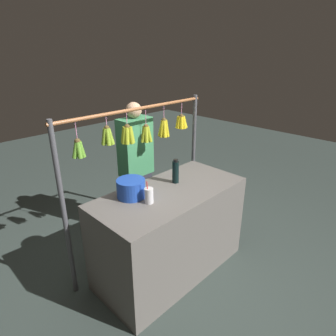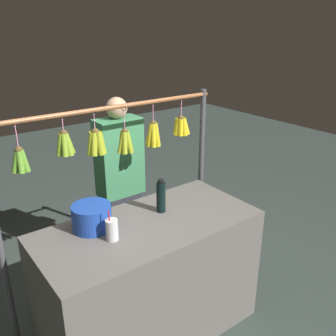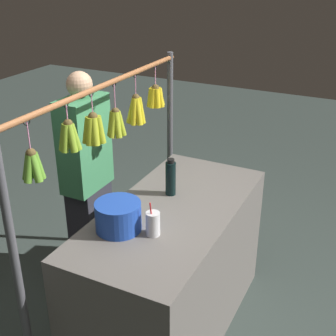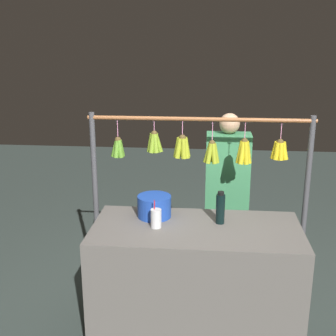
# 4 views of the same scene
# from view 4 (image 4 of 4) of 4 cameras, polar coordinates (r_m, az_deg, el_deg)

# --- Properties ---
(ground_plane) EXTENTS (12.00, 12.00, 0.00)m
(ground_plane) POSITION_cam_4_polar(r_m,az_deg,el_deg) (3.64, 3.45, -20.86)
(ground_plane) COLOR #38443F
(market_counter) EXTENTS (1.50, 0.72, 0.91)m
(market_counter) POSITION_cam_4_polar(r_m,az_deg,el_deg) (3.38, 3.58, -14.73)
(market_counter) COLOR #66605B
(market_counter) RESTS_ON ground
(display_rack) EXTENTS (1.75, 0.14, 1.65)m
(display_rack) POSITION_cam_4_polar(r_m,az_deg,el_deg) (3.47, 4.26, -0.24)
(display_rack) COLOR #4C4C51
(display_rack) RESTS_ON ground
(water_bottle) EXTENTS (0.07, 0.07, 0.24)m
(water_bottle) POSITION_cam_4_polar(r_m,az_deg,el_deg) (3.21, 6.83, -5.22)
(water_bottle) COLOR black
(water_bottle) RESTS_ON market_counter
(blue_bucket) EXTENTS (0.25, 0.25, 0.16)m
(blue_bucket) POSITION_cam_4_polar(r_m,az_deg,el_deg) (3.32, -1.80, -5.00)
(blue_bucket) COLOR #2047B3
(blue_bucket) RESTS_ON market_counter
(drink_cup) EXTENTS (0.08, 0.08, 0.20)m
(drink_cup) POSITION_cam_4_polar(r_m,az_deg,el_deg) (3.14, -1.57, -6.56)
(drink_cup) COLOR silver
(drink_cup) RESTS_ON market_counter
(vendor_person) EXTENTS (0.38, 0.21, 1.60)m
(vendor_person) POSITION_cam_4_polar(r_m,az_deg,el_deg) (3.95, 7.61, -4.60)
(vendor_person) COLOR #2D2D38
(vendor_person) RESTS_ON ground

